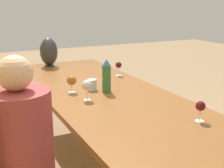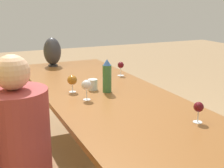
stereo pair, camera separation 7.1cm
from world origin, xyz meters
The scene contains 10 objects.
dining_table centered at (0.00, 0.00, 0.66)m, with size 2.73×0.95×0.72m.
water_bottle centered at (-0.02, -0.02, 0.85)m, with size 0.07×0.07×0.27m.
water_tumbler centered at (0.09, 0.07, 0.77)m, with size 0.08×0.08×0.09m.
vase centered at (1.17, 0.13, 0.89)m, with size 0.19×0.19×0.32m.
wine_glass_0 centered at (0.10, 0.24, 0.82)m, with size 0.08×0.08×0.14m.
wine_glass_1 centered at (0.44, -0.36, 0.82)m, with size 0.06×0.06×0.14m.
wine_glass_2 centered at (-0.14, 0.20, 0.83)m, with size 0.08×0.08×0.15m.
wine_glass_3 centered at (-0.84, -0.26, 0.81)m, with size 0.06×0.06×0.13m.
chair_near centered at (-0.51, 0.84, 0.51)m, with size 0.44×0.44×0.98m.
person_near centered at (-0.51, 0.75, 0.61)m, with size 0.37×0.37×1.16m.
Camera 1 is at (-2.20, 1.02, 1.44)m, focal length 50.00 mm.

